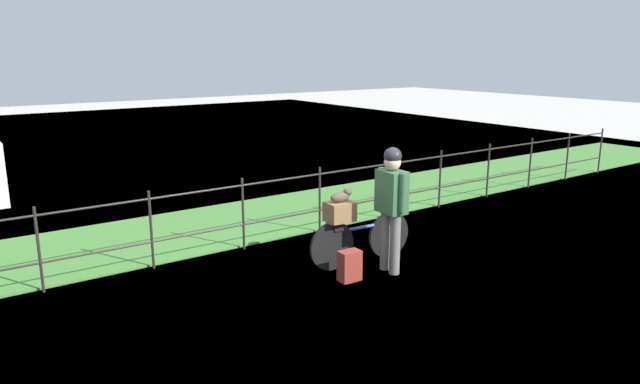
{
  "coord_description": "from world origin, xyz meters",
  "views": [
    {
      "loc": [
        -4.55,
        -5.2,
        2.87
      ],
      "look_at": [
        0.17,
        1.44,
        0.9
      ],
      "focal_mm": 32.69,
      "sensor_mm": 36.0,
      "label": 1
    }
  ],
  "objects": [
    {
      "name": "wooden_crate",
      "position": [
        -0.01,
        0.73,
        0.8
      ],
      "size": [
        0.38,
        0.32,
        0.26
      ],
      "primitive_type": "cube",
      "rotation": [
        0.0,
        0.0,
        -0.07
      ],
      "color": "brown",
      "rests_on": "bicycle_main"
    },
    {
      "name": "terrier_dog",
      "position": [
        0.01,
        0.73,
        1.01
      ],
      "size": [
        0.32,
        0.16,
        0.18
      ],
      "color": "#4C3D2D",
      "rests_on": "wooden_crate"
    },
    {
      "name": "iron_fence",
      "position": [
        -0.0,
        2.18,
        0.62
      ],
      "size": [
        18.04,
        0.04,
        1.08
      ],
      "color": "#28231E",
      "rests_on": "ground"
    },
    {
      "name": "grass_strip",
      "position": [
        0.0,
        3.47,
        0.01
      ],
      "size": [
        27.0,
        2.4,
        0.03
      ],
      "primitive_type": "cube",
      "color": "#478438",
      "rests_on": "ground"
    },
    {
      "name": "ground_plane",
      "position": [
        0.0,
        0.0,
        0.0
      ],
      "size": [
        60.0,
        60.0,
        0.0
      ],
      "primitive_type": "plane",
      "color": "beige"
    },
    {
      "name": "cyclist_person",
      "position": [
        0.47,
        0.25,
        1.0
      ],
      "size": [
        0.29,
        0.54,
        1.68
      ],
      "color": "slate",
      "rests_on": "ground"
    },
    {
      "name": "backpack_on_paving",
      "position": [
        -0.17,
        0.3,
        0.2
      ],
      "size": [
        0.29,
        0.19,
        0.4
      ],
      "primitive_type": "cube",
      "rotation": [
        0.0,
        0.0,
        6.24
      ],
      "color": "maroon",
      "rests_on": "ground"
    },
    {
      "name": "bicycle_main",
      "position": [
        0.33,
        0.71,
        0.35
      ],
      "size": [
        1.63,
        0.2,
        0.67
      ],
      "color": "black",
      "rests_on": "ground"
    },
    {
      "name": "harbor_water",
      "position": [
        0.0,
        10.41,
        0.0
      ],
      "size": [
        30.0,
        30.0,
        0.0
      ],
      "primitive_type": "plane",
      "color": "slate",
      "rests_on": "ground"
    }
  ]
}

